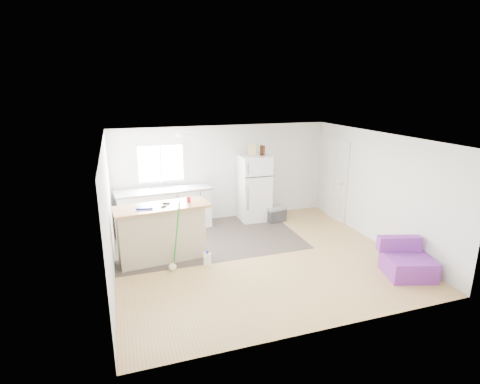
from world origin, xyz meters
name	(u,v)px	position (x,y,z in m)	size (l,w,h in m)	color
room	(258,200)	(0.00, 0.00, 1.20)	(5.51, 5.01, 2.41)	#AC8248
vinyl_zone	(208,238)	(-0.73, 1.25, 0.00)	(4.05, 2.50, 0.00)	#362E29
window	(161,163)	(-1.55, 2.49, 1.55)	(1.18, 0.06, 0.98)	white
interior_door	(336,180)	(2.72, 1.55, 1.02)	(0.11, 0.92, 2.10)	white
ceiling_fixture	(183,135)	(-1.20, 1.20, 2.36)	(0.30, 0.30, 0.07)	white
kitchen_cabinets	(165,209)	(-1.56, 2.16, 0.51)	(2.27, 0.86, 1.28)	white
peninsula	(161,232)	(-1.83, 0.52, 0.56)	(1.86, 0.86, 1.11)	#C6AF8F
refrigerator	(254,188)	(0.71, 2.14, 0.83)	(0.74, 0.71, 1.67)	white
cooler	(275,214)	(1.18, 1.82, 0.19)	(0.55, 0.42, 0.38)	#2E2D30
purple_seat	(406,262)	(2.30, -1.53, 0.24)	(0.97, 0.95, 0.65)	purple
cleaner_jug	(207,259)	(-1.05, -0.05, 0.13)	(0.16, 0.14, 0.30)	white
mop	(174,258)	(-1.69, -0.01, 0.23)	(0.27, 0.37, 1.34)	green
red_cup	(189,199)	(-1.26, 0.58, 1.17)	(0.08, 0.08, 0.12)	red
blue_tray	(144,207)	(-2.12, 0.47, 1.13)	(0.30, 0.22, 0.04)	#141AC3
tool_a	(166,203)	(-1.69, 0.61, 1.12)	(0.14, 0.05, 0.03)	black
tool_b	(163,206)	(-1.77, 0.42, 1.12)	(0.10, 0.04, 0.03)	black
cardboard_box	(252,150)	(0.63, 2.09, 1.82)	(0.20, 0.10, 0.30)	tan
bottle_left	(264,150)	(0.93, 2.08, 1.79)	(0.07, 0.07, 0.25)	#361909
bottle_right	(261,150)	(0.89, 2.14, 1.79)	(0.07, 0.07, 0.25)	#361909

